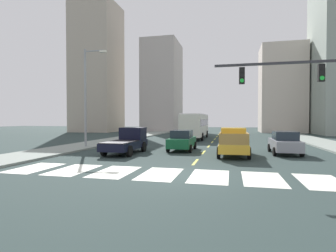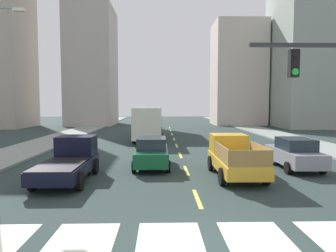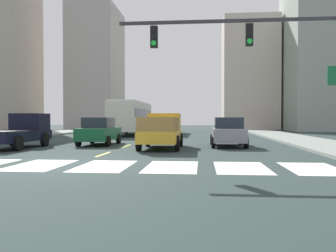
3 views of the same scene
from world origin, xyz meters
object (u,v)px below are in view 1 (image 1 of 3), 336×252
object	(u,v)px
sedan_near_right	(285,143)
streetlight_left	(87,94)
pickup_dark	(128,141)
city_bus	(195,124)
sedan_mid	(182,140)
pickup_stakebed	(233,142)

from	to	relation	value
sedan_near_right	streetlight_left	bearing A→B (deg)	179.79
pickup_dark	city_bus	distance (m)	16.53
streetlight_left	sedan_mid	bearing A→B (deg)	0.46
pickup_stakebed	city_bus	size ratio (longest dim) A/B	0.48
pickup_stakebed	city_bus	xyz separation A→B (m)	(-4.86, 15.58, 1.02)
city_bus	streetlight_left	bearing A→B (deg)	-118.91
sedan_mid	sedan_near_right	xyz separation A→B (m)	(7.96, -0.54, 0.00)
pickup_stakebed	sedan_mid	bearing A→B (deg)	152.98
pickup_stakebed	pickup_dark	xyz separation A→B (m)	(-8.05, -0.60, -0.02)
pickup_dark	city_bus	size ratio (longest dim) A/B	0.48
pickup_stakebed	sedan_near_right	size ratio (longest dim) A/B	1.18
pickup_stakebed	sedan_near_right	bearing A→B (deg)	19.39
pickup_dark	sedan_mid	size ratio (longest dim) A/B	1.18
pickup_stakebed	city_bus	distance (m)	16.36
city_bus	sedan_mid	distance (m)	13.65
pickup_stakebed	streetlight_left	distance (m)	13.74
sedan_near_right	streetlight_left	size ratio (longest dim) A/B	0.49
pickup_dark	streetlight_left	size ratio (longest dim) A/B	0.58
sedan_near_right	sedan_mid	bearing A→B (deg)	177.51
pickup_stakebed	pickup_dark	bearing A→B (deg)	-177.40
sedan_mid	city_bus	bearing A→B (deg)	94.02
city_bus	sedan_near_right	bearing A→B (deg)	-56.74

